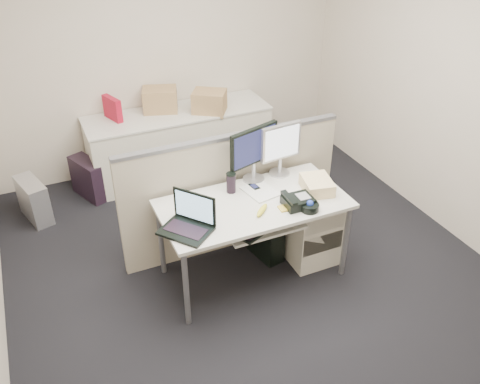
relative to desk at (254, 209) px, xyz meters
name	(u,v)px	position (x,y,z in m)	size (l,w,h in m)	color
floor	(252,273)	(0.00, 0.00, -0.67)	(4.00, 4.50, 0.01)	black
wall_back	(164,48)	(0.00, 2.25, 0.69)	(4.00, 0.02, 2.70)	beige
wall_right	(463,91)	(2.00, 0.00, 0.69)	(0.02, 4.50, 2.70)	beige
desk	(254,209)	(0.00, 0.00, 0.00)	(1.50, 0.75, 0.73)	silver
keyboard_tray	(263,226)	(0.00, -0.18, -0.04)	(0.62, 0.32, 0.02)	silver
drawer_pedestal	(307,224)	(0.55, 0.05, -0.34)	(0.40, 0.55, 0.65)	beige
cubicle_partition	(232,194)	(0.00, 0.45, -0.11)	(2.00, 0.06, 1.10)	tan
back_counter	(180,143)	(0.00, 1.93, -0.30)	(2.00, 0.60, 0.72)	beige
monitor_main	(254,155)	(0.15, 0.32, 0.31)	(0.48, 0.19, 0.48)	black
monitor_small	(280,150)	(0.40, 0.32, 0.29)	(0.37, 0.19, 0.46)	#B7B7BC
laptop	(185,217)	(-0.62, -0.15, 0.20)	(0.36, 0.27, 0.27)	black
trackball	(310,207)	(0.35, -0.27, 0.09)	(0.14, 0.14, 0.06)	black
desk_phone	(298,202)	(0.30, -0.18, 0.10)	(0.23, 0.19, 0.07)	black
paper_stack	(260,191)	(0.12, 0.12, 0.07)	(0.22, 0.28, 0.01)	silver
sticky_pad	(284,208)	(0.18, -0.18, 0.07)	(0.09, 0.09, 0.01)	gold
travel_mug	(231,183)	(-0.10, 0.22, 0.15)	(0.08, 0.08, 0.16)	black
banana	(262,210)	(0.00, -0.15, 0.09)	(0.19, 0.05, 0.04)	yellow
cellphone	(254,187)	(0.10, 0.20, 0.07)	(0.06, 0.11, 0.01)	black
manila_folders	(317,185)	(0.55, -0.05, 0.12)	(0.22, 0.29, 0.11)	beige
keyboard	(260,228)	(-0.05, -0.22, -0.02)	(0.41, 0.15, 0.02)	black
pc_tower_desk	(263,236)	(0.20, 0.20, -0.47)	(0.16, 0.41, 0.38)	black
pc_tower_spare_dark	(89,179)	(-1.05, 1.83, -0.45)	(0.18, 0.45, 0.42)	black
pc_tower_spare_silver	(34,200)	(-1.62, 1.63, -0.45)	(0.18, 0.45, 0.42)	#B7B7BC
cardboard_box_left	(160,101)	(-0.15, 2.05, 0.19)	(0.36, 0.27, 0.27)	tan
cardboard_box_right	(209,102)	(0.33, 1.81, 0.18)	(0.35, 0.27, 0.25)	tan
red_binder	(113,109)	(-0.67, 2.03, 0.19)	(0.07, 0.28, 0.26)	#A60D24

